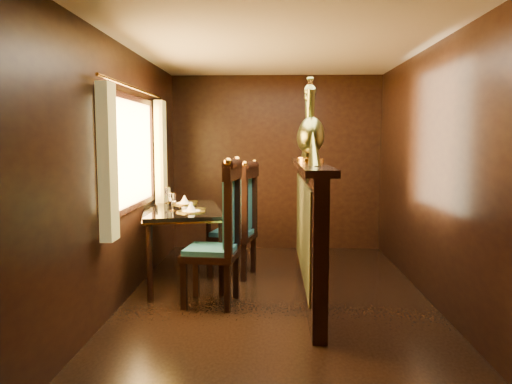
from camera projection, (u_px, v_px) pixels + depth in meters
ground at (277, 303)px, 4.85m from camera, size 5.00×5.00×0.00m
room_shell at (269, 140)px, 4.71m from camera, size 3.04×5.04×2.52m
partition at (309, 226)px, 5.06m from camera, size 0.26×2.70×1.36m
dining_table at (182, 215)px, 5.54m from camera, size 1.15×1.56×1.03m
chair_left at (224, 229)px, 4.75m from camera, size 0.57×0.59×1.42m
chair_right at (243, 216)px, 5.75m from camera, size 0.59×0.61×1.36m
peacock_left at (311, 119)px, 4.81m from camera, size 0.27×0.72×0.85m
peacock_right at (308, 124)px, 5.27m from camera, size 0.25×0.66×0.78m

